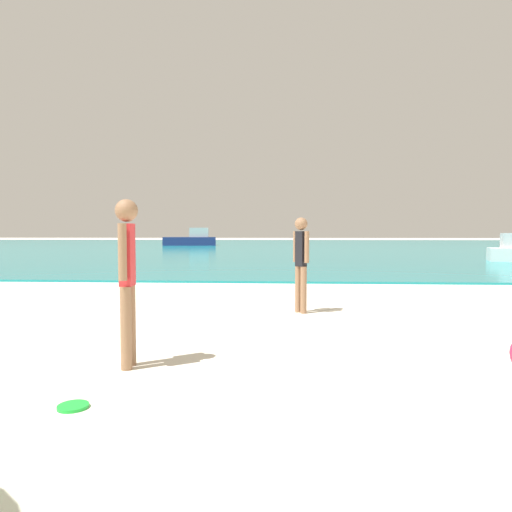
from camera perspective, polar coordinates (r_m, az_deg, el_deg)
The scene contains 5 objects.
water at distance 41.78m, azimuth 3.31°, elevation 1.25°, with size 160.00×60.00×0.06m, color teal.
person_standing at distance 4.65m, azimuth -15.76°, elevation -2.00°, with size 0.22×0.38×1.66m.
frisbee at distance 3.92m, azimuth -21.88°, elevation -17.03°, with size 0.23×0.23×0.03m, color green.
person_distant at distance 7.55m, azimuth 5.64°, elevation -0.35°, with size 0.25×0.30×1.58m.
boat_far at distance 43.00m, azimuth -8.03°, elevation 2.08°, with size 5.01×2.22×1.65m.
Camera 1 is at (-0.06, 3.22, 1.34)m, focal length 32.04 mm.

